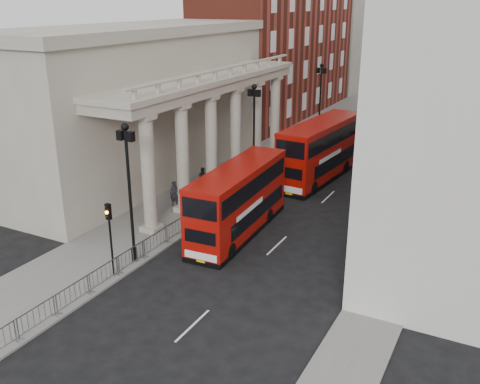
{
  "coord_description": "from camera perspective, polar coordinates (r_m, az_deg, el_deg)",
  "views": [
    {
      "loc": [
        18.19,
        -18.4,
        14.77
      ],
      "look_at": [
        3.32,
        10.04,
        3.16
      ],
      "focal_mm": 40.0,
      "sensor_mm": 36.0,
      "label": 1
    }
  ],
  "objects": [
    {
      "name": "brick_building",
      "position": [
        72.43,
        4.42,
        16.85
      ],
      "size": [
        9.0,
        32.0,
        22.0
      ],
      "primitive_type": "cube",
      "color": "maroon",
      "rests_on": "ground"
    },
    {
      "name": "lamp_post_mid",
      "position": [
        43.87,
        1.5,
        6.89
      ],
      "size": [
        1.05,
        0.44,
        8.32
      ],
      "color": "black",
      "rests_on": "sidewalk_west"
    },
    {
      "name": "portico_building",
      "position": [
        47.17,
        -10.59,
        8.84
      ],
      "size": [
        9.0,
        28.0,
        12.0
      ],
      "primitive_type": "cube",
      "color": "gray",
      "rests_on": "ground"
    },
    {
      "name": "bus_far",
      "position": [
        46.53,
        8.6,
        4.53
      ],
      "size": [
        3.75,
        11.84,
        5.03
      ],
      "rotation": [
        0.0,
        0.0,
        -0.08
      ],
      "color": "#A20E07",
      "rests_on": "ground"
    },
    {
      "name": "lamp_post_south",
      "position": [
        30.85,
        -11.74,
        0.82
      ],
      "size": [
        1.05,
        0.44,
        8.32
      ],
      "color": "black",
      "rests_on": "sidewalk_west"
    },
    {
      "name": "traffic_light",
      "position": [
        30.01,
        -13.76,
        -3.59
      ],
      "size": [
        0.28,
        0.33,
        4.3
      ],
      "color": "black",
      "rests_on": "sidewalk_west"
    },
    {
      "name": "crowd_barriers",
      "position": [
        31.11,
        -12.89,
        -7.61
      ],
      "size": [
        0.5,
        18.75,
        1.1
      ],
      "color": "gray",
      "rests_on": "sidewalk_west"
    },
    {
      "name": "sidewalk_east",
      "position": [
        50.8,
        21.08,
        1.69
      ],
      "size": [
        3.0,
        140.0,
        0.12
      ],
      "primitive_type": "cube",
      "color": "slate",
      "rests_on": "ground"
    },
    {
      "name": "west_building_far",
      "position": [
        102.6,
        11.85,
        16.83
      ],
      "size": [
        9.0,
        30.0,
        20.0
      ],
      "primitive_type": "cube",
      "color": "gray",
      "rests_on": "ground"
    },
    {
      "name": "pedestrian_b",
      "position": [
        44.33,
        -4.02,
        1.64
      ],
      "size": [
        0.81,
        0.64,
        1.62
      ],
      "primitive_type": "imported",
      "rotation": [
        0.0,
        0.0,
        3.11
      ],
      "color": "black",
      "rests_on": "sidewalk_west"
    },
    {
      "name": "bus_near",
      "position": [
        35.07,
        -0.16,
        -0.77
      ],
      "size": [
        3.12,
        10.76,
        4.59
      ],
      "rotation": [
        0.0,
        0.0,
        0.05
      ],
      "color": "#9E0D07",
      "rests_on": "ground"
    },
    {
      "name": "pedestrian_a",
      "position": [
        40.13,
        -7.01,
        -0.21
      ],
      "size": [
        0.78,
        0.59,
        1.93
      ],
      "primitive_type": "imported",
      "rotation": [
        0.0,
        0.0,
        0.19
      ],
      "color": "black",
      "rests_on": "sidewalk_west"
    },
    {
      "name": "lamp_post_north",
      "position": [
        58.39,
        8.55,
        9.95
      ],
      "size": [
        1.05,
        0.44,
        8.32
      ],
      "color": "black",
      "rests_on": "sidewalk_west"
    },
    {
      "name": "sidewalk_west",
      "position": [
        54.84,
        3.82,
        4.28
      ],
      "size": [
        6.0,
        140.0,
        0.12
      ],
      "primitive_type": "cube",
      "color": "slate",
      "rests_on": "ground"
    },
    {
      "name": "kerb",
      "position": [
        53.77,
        6.7,
        3.88
      ],
      "size": [
        0.2,
        140.0,
        0.14
      ],
      "primitive_type": "cube",
      "color": "slate",
      "rests_on": "ground"
    },
    {
      "name": "pedestrian_c",
      "position": [
        47.82,
        -0.6,
        3.08
      ],
      "size": [
        0.91,
        0.7,
        1.65
      ],
      "primitive_type": "imported",
      "rotation": [
        0.0,
        0.0,
        6.53
      ],
      "color": "black",
      "rests_on": "sidewalk_west"
    },
    {
      "name": "ground",
      "position": [
        29.79,
        -15.04,
        -10.59
      ],
      "size": [
        260.0,
        260.0,
        0.0
      ],
      "primitive_type": "plane",
      "color": "black",
      "rests_on": "ground"
    }
  ]
}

